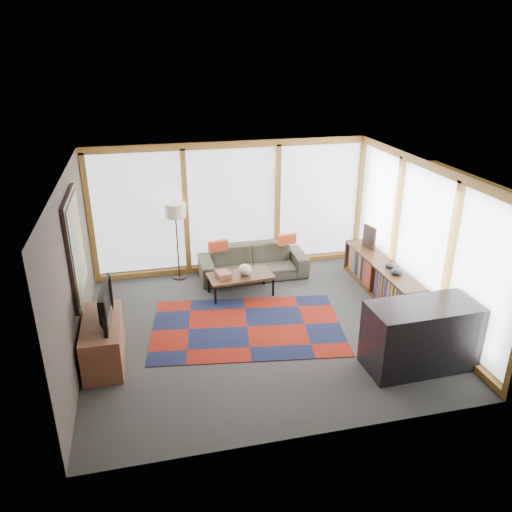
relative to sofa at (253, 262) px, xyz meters
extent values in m
plane|color=#2E2E2C|center=(-0.30, -1.95, -0.31)|extent=(5.50, 5.50, 0.00)
cube|color=#3B332D|center=(-3.05, -1.95, 0.99)|extent=(0.04, 5.00, 2.60)
cube|color=#3B332D|center=(-0.30, -4.45, 0.99)|extent=(5.50, 0.04, 2.60)
cube|color=silver|center=(-0.30, -1.95, 2.29)|extent=(5.50, 5.00, 0.04)
cube|color=white|center=(-0.30, 0.52, 0.99)|extent=(5.30, 0.02, 2.35)
cube|color=white|center=(2.42, -1.95, 0.99)|extent=(0.02, 4.80, 2.35)
cube|color=black|center=(-3.01, -1.65, 1.24)|extent=(0.05, 1.35, 1.55)
cube|color=gold|center=(-2.98, -1.65, 1.24)|extent=(0.02, 1.20, 1.40)
cube|color=maroon|center=(-0.53, -1.89, -0.30)|extent=(3.31, 2.39, 0.01)
imported|color=#373729|center=(0.00, 0.00, 0.00)|extent=(2.09, 0.82, 0.61)
cube|color=#BF431F|center=(-0.68, -0.01, 0.41)|extent=(0.39, 0.18, 0.20)
cube|color=#BF431F|center=(0.69, 0.02, 0.41)|extent=(0.39, 0.19, 0.21)
cube|color=brown|center=(-0.71, -0.72, 0.13)|extent=(0.28, 0.33, 0.10)
ellipsoid|color=beige|center=(-0.31, -0.73, 0.19)|extent=(0.26, 0.26, 0.21)
ellipsoid|color=black|center=(2.13, -1.76, 0.35)|extent=(0.22, 0.22, 0.10)
ellipsoid|color=black|center=(2.15, -1.47, 0.34)|extent=(0.21, 0.21, 0.09)
cube|color=black|center=(2.19, -0.51, 0.52)|extent=(0.12, 0.34, 0.45)
cube|color=brown|center=(-2.73, -2.31, 0.02)|extent=(0.53, 1.28, 0.64)
imported|color=black|center=(-2.71, -2.30, 0.61)|extent=(0.17, 0.94, 0.54)
cube|color=black|center=(1.62, -3.46, 0.18)|extent=(1.55, 0.76, 0.97)
camera|label=1|loc=(-1.98, -8.76, 3.94)|focal=35.00mm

